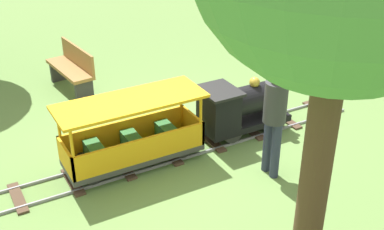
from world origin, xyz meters
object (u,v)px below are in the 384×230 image
(locomotive, at_px, (241,106))
(passenger_car, at_px, (133,139))
(park_bench, at_px, (72,69))
(conductor_person, at_px, (275,111))

(locomotive, xyz_separation_m, passenger_car, (0.00, -1.77, -0.06))
(locomotive, distance_m, park_bench, 3.34)
(passenger_car, relative_size, park_bench, 1.50)
(locomotive, distance_m, conductor_person, 1.20)
(locomotive, xyz_separation_m, park_bench, (-2.85, -1.74, -0.07))
(locomotive, xyz_separation_m, conductor_person, (1.08, -0.24, 0.47))
(passenger_car, relative_size, conductor_person, 1.23)
(locomotive, height_order, park_bench, locomotive)
(conductor_person, xyz_separation_m, park_bench, (-3.94, -1.50, -0.54))
(conductor_person, bearing_deg, park_bench, -159.14)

